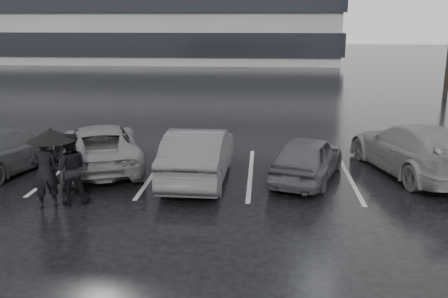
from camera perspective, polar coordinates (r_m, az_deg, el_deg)
ground at (r=12.21m, az=-0.10°, el=-6.20°), size 160.00×160.00×0.00m
car_main at (r=13.96m, az=9.52°, el=-1.01°), size 2.54×3.94×1.25m
car_west_a at (r=13.75m, az=-2.93°, el=-0.59°), size 1.64×4.48×1.47m
car_west_b at (r=15.29m, az=-13.94°, el=0.28°), size 3.69×5.22×1.32m
car_west_c at (r=15.87m, az=-23.83°, el=-0.04°), size 2.88×4.86×1.32m
car_east at (r=15.31m, az=20.88°, el=0.02°), size 3.28×5.38×1.46m
pedestrian_left at (r=12.40m, az=-19.79°, el=-2.48°), size 0.76×0.71×1.75m
pedestrian_right at (r=12.49m, az=-17.20°, el=-2.19°), size 1.00×0.87×1.73m
umbrella at (r=12.24m, az=-19.21°, el=1.53°), size 1.13×1.13×1.91m
stall_stripes at (r=14.63m, az=-2.44°, el=-2.62°), size 19.72×5.00×0.00m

